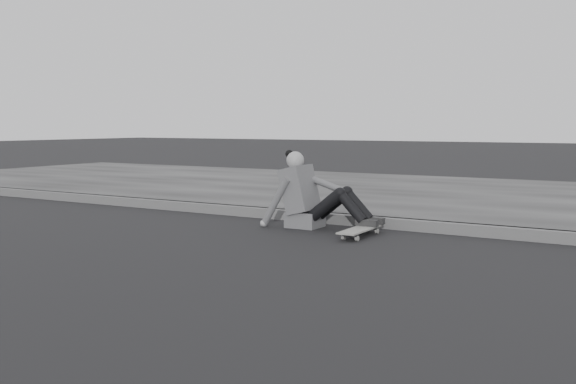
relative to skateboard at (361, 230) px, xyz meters
The scene contains 5 objects.
ground 2.28m from the skateboard, 57.86° to the right, with size 80.00×80.00×0.00m, color black.
curb 1.38m from the skateboard, 28.20° to the left, with size 24.00×0.16×0.12m, color #525252.
sidewalk 3.87m from the skateboard, 71.72° to the left, with size 24.00×6.00×0.12m, color #393939.
skateboard is the anchor object (origin of this frame).
seated_woman 0.83m from the skateboard, 161.47° to the left, with size 1.38×0.46×0.88m.
Camera 1 is at (1.46, -4.16, 1.16)m, focal length 40.00 mm.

